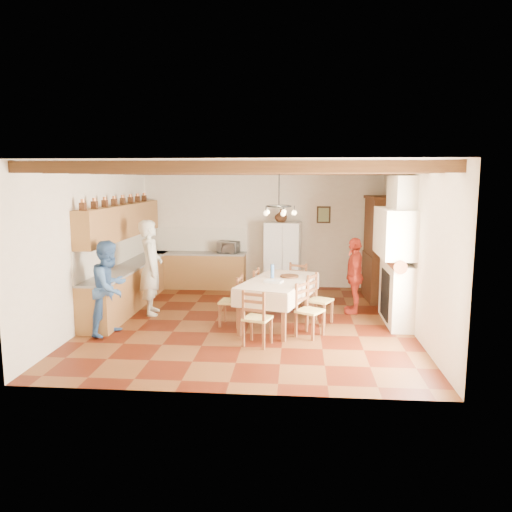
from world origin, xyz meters
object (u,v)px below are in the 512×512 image
(chair_right_near, at_px, (310,310))
(chair_left_far, at_px, (248,292))
(dining_table, at_px, (278,284))
(chair_end_near, at_px, (257,317))
(chair_end_far, at_px, (295,287))
(person_woman_red, at_px, (354,275))
(microwave, at_px, (228,247))
(hutch, at_px, (379,248))
(person_man, at_px, (151,267))
(chair_left_near, at_px, (231,300))
(person_woman_blue, at_px, (110,288))
(refrigerator, at_px, (283,256))
(chair_right_far, at_px, (320,299))

(chair_right_near, bearing_deg, chair_left_far, 75.09)
(dining_table, relative_size, chair_left_far, 2.30)
(chair_end_near, height_order, chair_end_far, same)
(person_woman_red, distance_m, microwave, 3.58)
(chair_right_near, xyz_separation_m, chair_end_far, (-0.27, 1.86, 0.00))
(hutch, bearing_deg, person_man, -163.42)
(microwave, bearing_deg, hutch, 1.75)
(chair_left_near, xyz_separation_m, person_man, (-1.72, 0.67, 0.49))
(person_woman_blue, bearing_deg, microwave, -6.39)
(refrigerator, relative_size, chair_end_far, 1.76)
(person_man, bearing_deg, chair_right_far, -110.37)
(person_man, xyz_separation_m, person_woman_red, (4.13, 0.42, -0.18))
(chair_end_far, bearing_deg, chair_end_near, -83.20)
(chair_right_near, distance_m, chair_end_far, 1.88)
(person_woman_blue, distance_m, microwave, 4.20)
(hutch, bearing_deg, microwave, 164.01)
(refrigerator, height_order, chair_right_near, refrigerator)
(chair_left_far, bearing_deg, person_man, -78.51)
(hutch, relative_size, person_man, 1.22)
(chair_right_near, height_order, person_man, person_man)
(chair_end_far, height_order, person_woman_red, person_woman_red)
(person_woman_blue, bearing_deg, person_woman_red, -52.38)
(chair_right_far, height_order, person_woman_red, person_woman_red)
(hutch, xyz_separation_m, chair_right_far, (-1.40, -2.09, -0.70))
(chair_left_far, bearing_deg, chair_right_far, 80.04)
(chair_right_near, height_order, person_woman_blue, person_woman_blue)
(dining_table, relative_size, person_woman_red, 1.41)
(chair_right_near, bearing_deg, hutch, 2.27)
(chair_right_near, bearing_deg, person_woman_blue, 124.13)
(refrigerator, bearing_deg, microwave, -176.88)
(chair_left_far, relative_size, chair_end_near, 1.00)
(chair_left_near, xyz_separation_m, chair_left_far, (0.25, 0.73, 0.00))
(chair_end_near, bearing_deg, hutch, -108.29)
(chair_end_near, relative_size, person_woman_red, 0.61)
(refrigerator, relative_size, chair_right_far, 1.76)
(refrigerator, xyz_separation_m, dining_table, (0.01, -3.02, -0.06))
(hutch, relative_size, chair_end_near, 2.45)
(chair_end_near, xyz_separation_m, chair_end_far, (0.61, 2.40, 0.00))
(refrigerator, distance_m, chair_right_far, 3.02)
(refrigerator, distance_m, person_man, 3.57)
(microwave, bearing_deg, person_man, -100.81)
(dining_table, height_order, chair_end_far, chair_end_far)
(chair_left_far, distance_m, chair_end_near, 1.85)
(dining_table, bearing_deg, chair_left_far, 135.17)
(refrigerator, height_order, microwave, refrigerator)
(chair_end_far, height_order, person_man, person_man)
(chair_end_near, bearing_deg, chair_left_far, -61.58)
(dining_table, xyz_separation_m, person_woman_red, (1.52, 1.00, -0.01))
(hutch, xyz_separation_m, chair_left_far, (-2.83, -1.58, -0.70))
(chair_left_far, height_order, microwave, microwave)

